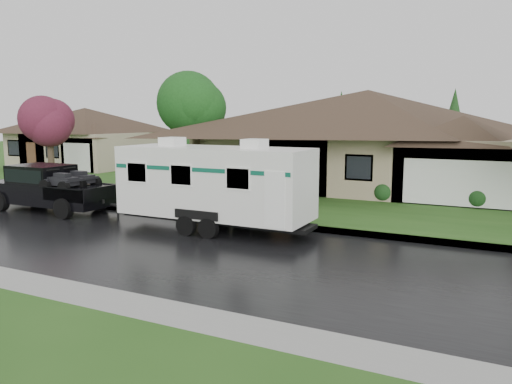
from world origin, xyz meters
TOP-DOWN VIEW (x-y plane):
  - ground at (0.00, 0.00)m, footprint 140.00×140.00m
  - road at (0.00, -2.00)m, footprint 140.00×8.00m
  - curb at (0.00, 2.25)m, footprint 140.00×0.50m
  - lawn at (0.00, 15.00)m, footprint 140.00×26.00m
  - house_main at (2.29, 13.84)m, footprint 19.44×10.80m
  - house_far at (-21.78, 15.85)m, footprint 10.80×8.64m
  - tree_left_green at (-6.35, 8.73)m, footprint 4.03×4.03m
  - tree_red at (-15.51, 6.61)m, footprint 3.15×3.15m
  - shrub_row at (2.00, 9.30)m, footprint 13.60×1.00m
  - pickup_truck at (-9.12, 0.69)m, footprint 6.22×2.36m
  - travel_trailer at (-0.31, 0.69)m, footprint 7.67×2.70m

SIDE VIEW (x-z plane):
  - ground at x=0.00m, z-range 0.00..0.00m
  - road at x=0.00m, z-range 0.00..0.01m
  - curb at x=0.00m, z-range 0.00..0.15m
  - lawn at x=0.00m, z-range 0.00..0.15m
  - shrub_row at x=2.00m, z-range 0.15..1.15m
  - pickup_truck at x=-9.12m, z-range 0.07..2.15m
  - travel_trailer at x=-0.31m, z-range 0.10..3.55m
  - house_far at x=-21.78m, z-range 0.07..5.87m
  - house_main at x=2.29m, z-range 0.14..7.04m
  - tree_red at x=-15.51m, z-range 1.16..6.37m
  - tree_left_green at x=-6.35m, z-range 1.44..8.12m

